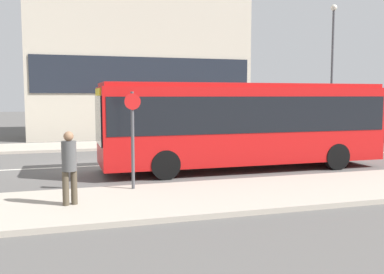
{
  "coord_description": "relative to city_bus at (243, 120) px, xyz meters",
  "views": [
    {
      "loc": [
        -1.21,
        -16.59,
        2.7
      ],
      "look_at": [
        3.24,
        -1.9,
        1.2
      ],
      "focal_mm": 40.0,
      "sensor_mm": 36.0,
      "label": 1
    }
  ],
  "objects": [
    {
      "name": "ground_plane",
      "position": [
        -5.08,
        2.2,
        -1.8
      ],
      "size": [
        120.0,
        120.0,
        0.0
      ],
      "primitive_type": "plane",
      "color": "#595654"
    },
    {
      "name": "sidewalk_near",
      "position": [
        -5.08,
        -4.05,
        -1.73
      ],
      "size": [
        44.0,
        3.5,
        0.13
      ],
      "color": "#B2A899",
      "rests_on": "ground_plane"
    },
    {
      "name": "sidewalk_far",
      "position": [
        -5.08,
        8.45,
        -1.73
      ],
      "size": [
        44.0,
        3.5,
        0.13
      ],
      "color": "#B2A899",
      "rests_on": "ground_plane"
    },
    {
      "name": "lane_centerline",
      "position": [
        -5.08,
        2.2,
        -1.8
      ],
      "size": [
        41.8,
        0.16,
        0.01
      ],
      "color": "silver",
      "rests_on": "ground_plane"
    },
    {
      "name": "apartment_block_left_tower",
      "position": [
        -1.36,
        14.26,
        5.33
      ],
      "size": [
        14.01,
        5.2,
        14.27
      ],
      "color": "beige",
      "rests_on": "ground_plane"
    },
    {
      "name": "city_bus",
      "position": [
        0.0,
        0.0,
        0.0
      ],
      "size": [
        10.36,
        2.62,
        3.12
      ],
      "rotation": [
        0.0,
        0.0,
        0.06
      ],
      "color": "red",
      "rests_on": "ground_plane"
    },
    {
      "name": "parked_car_0",
      "position": [
        8.19,
        5.48,
        -1.13
      ],
      "size": [
        4.57,
        1.85,
        1.43
      ],
      "color": "black",
      "rests_on": "ground_plane"
    },
    {
      "name": "pedestrian_near_stop",
      "position": [
        -6.18,
        -4.13,
        -0.68
      ],
      "size": [
        0.34,
        0.34,
        1.74
      ],
      "rotation": [
        0.0,
        0.0,
        3.43
      ],
      "color": "#4C4233",
      "rests_on": "sidewalk_near"
    },
    {
      "name": "bus_stop_sign",
      "position": [
        -4.48,
        -2.81,
        -0.11
      ],
      "size": [
        0.44,
        0.12,
        2.67
      ],
      "color": "#4C4C51",
      "rests_on": "sidewalk_near"
    },
    {
      "name": "street_lamp",
      "position": [
        8.92,
        7.48,
        3.02
      ],
      "size": [
        0.36,
        0.36,
        7.81
      ],
      "color": "#4C4C51",
      "rests_on": "sidewalk_far"
    }
  ]
}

